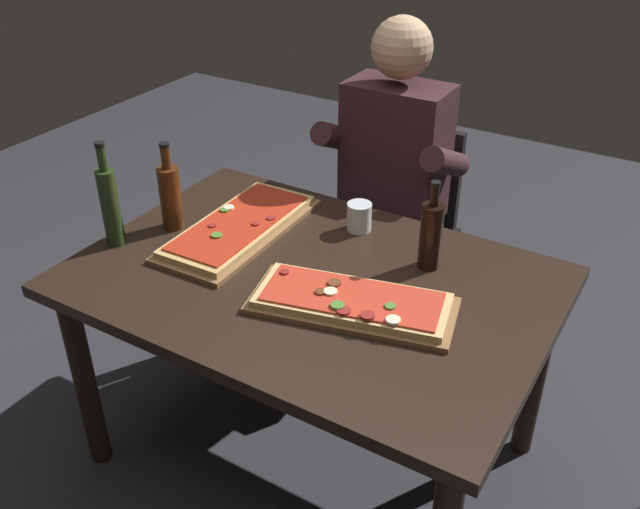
# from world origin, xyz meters

# --- Properties ---
(ground_plane) EXTENTS (6.40, 6.40, 0.00)m
(ground_plane) POSITION_xyz_m (0.00, 0.00, 0.00)
(ground_plane) COLOR #2D2D33
(dining_table) EXTENTS (1.40, 0.96, 0.74)m
(dining_table) POSITION_xyz_m (0.00, 0.00, 0.64)
(dining_table) COLOR black
(dining_table) RESTS_ON ground_plane
(pizza_rectangular_front) EXTENTS (0.61, 0.37, 0.05)m
(pizza_rectangular_front) POSITION_xyz_m (0.18, -0.08, 0.76)
(pizza_rectangular_front) COLOR brown
(pizza_rectangular_front) RESTS_ON dining_table
(pizza_rectangular_left) EXTENTS (0.29, 0.61, 0.05)m
(pizza_rectangular_left) POSITION_xyz_m (-0.34, 0.10, 0.76)
(pizza_rectangular_left) COLOR brown
(pizza_rectangular_left) RESTS_ON dining_table
(wine_bottle_dark) EXTENTS (0.07, 0.07, 0.28)m
(wine_bottle_dark) POSITION_xyz_m (0.27, 0.23, 0.85)
(wine_bottle_dark) COLOR black
(wine_bottle_dark) RESTS_ON dining_table
(oil_bottle_amber) EXTENTS (0.07, 0.07, 0.30)m
(oil_bottle_amber) POSITION_xyz_m (-0.55, 0.02, 0.86)
(oil_bottle_amber) COLOR #47230F
(oil_bottle_amber) RESTS_ON dining_table
(vinegar_bottle_green) EXTENTS (0.06, 0.06, 0.35)m
(vinegar_bottle_green) POSITION_xyz_m (-0.64, -0.16, 0.88)
(vinegar_bottle_green) COLOR #233819
(vinegar_bottle_green) RESTS_ON dining_table
(tumbler_near_camera) EXTENTS (0.08, 0.08, 0.09)m
(tumbler_near_camera) POSITION_xyz_m (-0.01, 0.32, 0.78)
(tumbler_near_camera) COLOR silver
(tumbler_near_camera) RESTS_ON dining_table
(diner_chair) EXTENTS (0.44, 0.44, 0.87)m
(diner_chair) POSITION_xyz_m (-0.11, 0.86, 0.49)
(diner_chair) COLOR black
(diner_chair) RESTS_ON ground_plane
(seated_diner) EXTENTS (0.53, 0.41, 1.33)m
(seated_diner) POSITION_xyz_m (-0.11, 0.74, 0.74)
(seated_diner) COLOR #23232D
(seated_diner) RESTS_ON ground_plane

